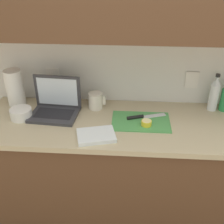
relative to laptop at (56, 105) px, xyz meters
The scene contains 12 objects.
ground_plane 1.22m from the laptop, ahead, with size 12.00×12.00×0.00m, color #847056.
wall_back 0.95m from the laptop, 10.72° to the left, with size 5.20×0.38×2.60m.
counter_unit 0.91m from the laptop, ahead, with size 2.39×0.60×0.92m.
laptop is the anchor object (origin of this frame).
cutting_board 0.58m from the laptop, ahead, with size 0.37×0.24×0.01m, color #4C9E51.
knife 0.56m from the laptop, ahead, with size 0.26×0.11×0.02m.
lemon_half_cut 0.61m from the laptop, 11.74° to the right, with size 0.06×0.06×0.03m.
bottle_oil_tall 1.07m from the laptop, ahead, with size 0.06×0.06×0.26m.
measuring_cup 0.27m from the laptop, 18.49° to the left, with size 0.12×0.10×0.11m.
bowl_white 0.23m from the laptop, 159.35° to the right, with size 0.14×0.14×0.07m.
paper_towel_roll 0.33m from the laptop, 160.91° to the left, with size 0.12×0.12×0.26m.
dish_towel 0.40m from the laptop, 41.05° to the right, with size 0.22×0.16×0.02m, color white.
Camera 1 is at (-0.25, -1.52, 1.87)m, focal length 45.00 mm.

